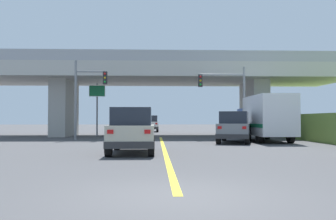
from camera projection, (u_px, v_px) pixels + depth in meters
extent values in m
plane|color=#424244|center=(160.00, 136.00, 33.02)|extent=(160.00, 160.00, 0.00)
cube|color=#B7B5AD|center=(160.00, 75.00, 33.18)|extent=(33.77, 8.82, 1.23)
cube|color=#A8A69F|center=(65.00, 109.00, 32.78)|extent=(1.45, 5.29, 5.06)
cube|color=#A8A69F|center=(254.00, 109.00, 33.41)|extent=(1.45, 5.29, 5.06)
cube|color=#9EA0A5|center=(161.00, 55.00, 28.95)|extent=(33.77, 0.20, 0.90)
cube|color=#9EA0A5|center=(160.00, 70.00, 37.46)|extent=(33.77, 0.20, 0.90)
cube|color=yellow|center=(164.00, 148.00, 18.67)|extent=(0.20, 23.51, 0.01)
cube|color=#B7B29E|center=(132.00, 135.00, 16.02)|extent=(1.93, 4.30, 0.90)
cube|color=#1E232D|center=(132.00, 117.00, 15.72)|extent=(1.70, 2.37, 0.76)
cube|color=#2D2D30|center=(129.00, 145.00, 13.91)|extent=(1.96, 0.20, 0.28)
cube|color=red|center=(110.00, 132.00, 13.83)|extent=(0.24, 0.06, 0.16)
cube|color=red|center=(147.00, 132.00, 13.88)|extent=(0.24, 0.06, 0.16)
cylinder|color=black|center=(117.00, 143.00, 17.58)|extent=(0.26, 0.72, 0.72)
cylinder|color=black|center=(152.00, 143.00, 17.64)|extent=(0.26, 0.72, 0.72)
cylinder|color=black|center=(109.00, 148.00, 14.38)|extent=(0.26, 0.72, 0.72)
cylinder|color=black|center=(151.00, 148.00, 14.44)|extent=(0.26, 0.72, 0.72)
cube|color=slate|center=(235.00, 130.00, 23.35)|extent=(3.20, 5.05, 0.90)
cube|color=#1E232D|center=(234.00, 118.00, 23.03)|extent=(2.37, 2.96, 0.76)
cube|color=#2D2D30|center=(232.00, 137.00, 21.12)|extent=(1.94, 0.76, 0.28)
cube|color=red|center=(220.00, 128.00, 21.25)|extent=(0.25, 0.13, 0.16)
cube|color=red|center=(244.00, 128.00, 20.88)|extent=(0.25, 0.13, 0.16)
cylinder|color=black|center=(224.00, 136.00, 25.29)|extent=(0.46, 0.76, 0.72)
cylinder|color=black|center=(249.00, 136.00, 24.85)|extent=(0.46, 0.76, 0.72)
cylinder|color=black|center=(218.00, 138.00, 21.82)|extent=(0.46, 0.76, 0.72)
cylinder|color=black|center=(247.00, 139.00, 21.38)|extent=(0.46, 0.76, 0.72)
cube|color=navy|center=(254.00, 121.00, 27.43)|extent=(2.20, 2.00, 1.90)
cube|color=silver|center=(269.00, 116.00, 23.96)|extent=(2.31, 4.97, 2.67)
cube|color=#197F4C|center=(269.00, 125.00, 23.94)|extent=(2.33, 4.87, 0.24)
cylinder|color=black|center=(242.00, 133.00, 27.37)|extent=(0.30, 0.90, 0.90)
cylinder|color=black|center=(267.00, 133.00, 27.44)|extent=(0.30, 0.90, 0.90)
cylinder|color=black|center=(260.00, 136.00, 22.64)|extent=(0.30, 0.90, 0.90)
cylinder|color=black|center=(291.00, 136.00, 22.71)|extent=(0.30, 0.90, 0.90)
cube|color=silver|center=(151.00, 125.00, 44.63)|extent=(1.86, 4.72, 0.90)
cube|color=#1E232D|center=(151.00, 119.00, 44.30)|extent=(1.64, 2.60, 0.76)
cube|color=#2D2D30|center=(150.00, 128.00, 42.31)|extent=(1.90, 0.20, 0.28)
cube|color=red|center=(145.00, 124.00, 42.23)|extent=(0.24, 0.06, 0.16)
cube|color=red|center=(156.00, 124.00, 42.28)|extent=(0.24, 0.06, 0.16)
cylinder|color=black|center=(145.00, 128.00, 46.40)|extent=(0.26, 0.72, 0.72)
cylinder|color=black|center=(157.00, 128.00, 46.45)|extent=(0.26, 0.72, 0.72)
cylinder|color=black|center=(144.00, 129.00, 42.78)|extent=(0.26, 0.72, 0.72)
cylinder|color=black|center=(157.00, 129.00, 42.84)|extent=(0.26, 0.72, 0.72)
cylinder|color=slate|center=(244.00, 103.00, 27.45)|extent=(0.18, 0.18, 5.60)
cylinder|color=slate|center=(222.00, 75.00, 27.45)|extent=(3.41, 0.12, 0.12)
cube|color=#232326|center=(200.00, 81.00, 27.38)|extent=(0.32, 0.26, 0.96)
sphere|color=red|center=(200.00, 77.00, 27.23)|extent=(0.16, 0.16, 0.16)
sphere|color=gold|center=(200.00, 81.00, 27.23)|extent=(0.16, 0.16, 0.16)
sphere|color=green|center=(200.00, 84.00, 27.22)|extent=(0.16, 0.16, 0.16)
cylinder|color=slate|center=(76.00, 100.00, 26.60)|extent=(0.18, 0.18, 5.94)
cylinder|color=slate|center=(90.00, 72.00, 26.69)|extent=(2.20, 0.12, 0.12)
cube|color=#232326|center=(105.00, 78.00, 26.72)|extent=(0.32, 0.26, 0.96)
sphere|color=red|center=(105.00, 74.00, 26.58)|extent=(0.16, 0.16, 0.16)
sphere|color=gold|center=(105.00, 78.00, 26.57)|extent=(0.16, 0.16, 0.16)
sphere|color=green|center=(105.00, 82.00, 26.56)|extent=(0.16, 0.16, 0.16)
cylinder|color=slate|center=(97.00, 110.00, 31.19)|extent=(0.14, 0.14, 4.69)
cube|color=#146638|center=(97.00, 91.00, 31.18)|extent=(1.33, 0.08, 0.92)
cube|color=white|center=(97.00, 91.00, 31.17)|extent=(1.41, 0.04, 1.00)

